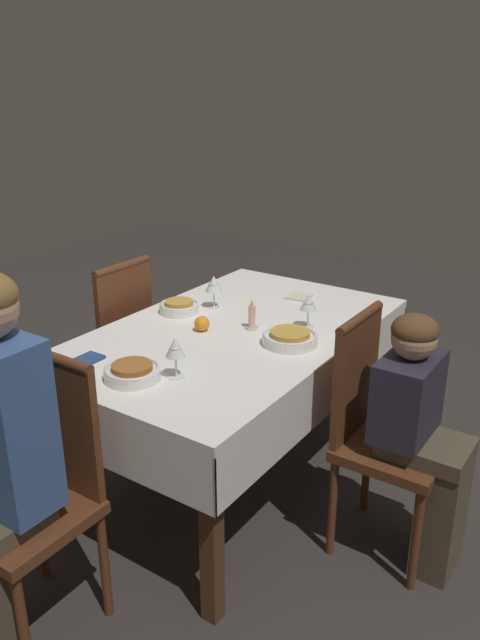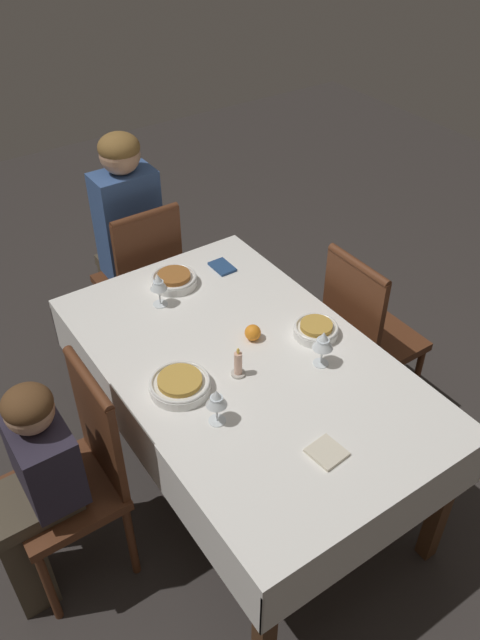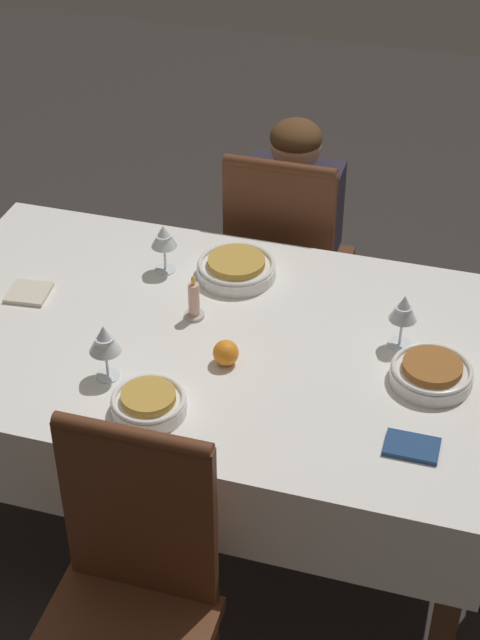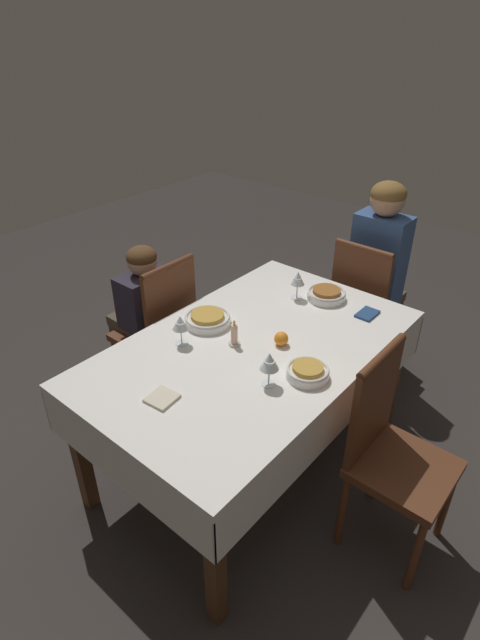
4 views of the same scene
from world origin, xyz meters
TOP-DOWN VIEW (x-y plane):
  - ground_plane at (0.00, 0.00)m, footprint 8.00×8.00m
  - dining_table at (0.00, 0.00)m, footprint 1.57×0.96m
  - chair_west at (-1.00, 0.06)m, footprint 0.38×0.38m
  - chair_south at (-0.04, -0.69)m, footprint 0.38×0.38m
  - chair_north at (-0.04, 0.69)m, footprint 0.38×0.38m
  - person_adult_denim at (-1.14, 0.06)m, footprint 0.34×0.30m
  - person_child_dark at (-0.04, -0.86)m, footprint 0.30×0.33m
  - bowl_west at (-0.58, 0.03)m, footprint 0.20×0.20m
  - wine_glass_west at (-0.49, -0.10)m, footprint 0.07×0.07m
  - bowl_south at (-0.00, -0.28)m, footprint 0.22×0.22m
  - wine_glass_south at (0.20, -0.25)m, footprint 0.07×0.07m
  - bowl_north at (0.04, 0.32)m, footprint 0.18×0.18m
  - wine_glass_north at (0.18, 0.23)m, footprint 0.08×0.08m
  - candle_centerpiece at (0.05, -0.06)m, footprint 0.05×0.05m
  - orange_fruit at (-0.08, 0.10)m, footprint 0.07×0.07m
  - napkin_red_folded at (0.52, -0.03)m, footprint 0.12×0.12m
  - napkin_spare_side at (-0.57, 0.27)m, footprint 0.12×0.08m

SIDE VIEW (x-z plane):
  - ground_plane at x=0.00m, z-range 0.00..0.00m
  - chair_west at x=-1.00m, z-range 0.05..0.99m
  - chair_south at x=-0.04m, z-range 0.05..0.99m
  - chair_north at x=-0.04m, z-range 0.05..0.99m
  - person_child_dark at x=-0.04m, z-range 0.05..1.03m
  - dining_table at x=0.00m, z-range 0.28..1.02m
  - person_adult_denim at x=-1.14m, z-range 0.08..1.33m
  - napkin_red_folded at x=0.52m, z-range 0.74..0.75m
  - napkin_spare_side at x=-0.57m, z-range 0.74..0.75m
  - bowl_south at x=0.00m, z-range 0.73..0.79m
  - bowl_west at x=-0.58m, z-range 0.73..0.79m
  - bowl_north at x=0.04m, z-range 0.73..0.79m
  - orange_fruit at x=-0.08m, z-range 0.74..0.80m
  - candle_centerpiece at x=0.05m, z-range 0.72..0.85m
  - wine_glass_south at x=0.20m, z-range 0.77..0.92m
  - wine_glass_west at x=-0.49m, z-range 0.77..0.92m
  - wine_glass_north at x=0.18m, z-range 0.77..0.93m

